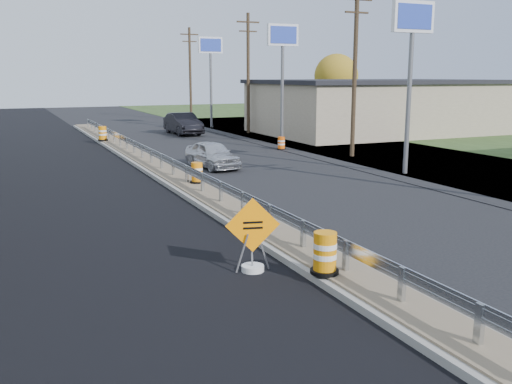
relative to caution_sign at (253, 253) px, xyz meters
name	(u,v)px	position (x,y,z in m)	size (l,w,h in m)	color
ground	(221,207)	(1.72, 6.63, -0.46)	(140.00, 140.00, 0.00)	black
milled_overlay	(62,173)	(-2.68, 16.63, -0.45)	(7.20, 120.00, 0.01)	black
median	(162,171)	(1.72, 14.63, -0.35)	(1.60, 55.00, 0.23)	gray
guardrail	(156,155)	(1.72, 15.63, 0.27)	(0.10, 46.15, 0.72)	silver
retail_building_near	(375,106)	(22.71, 26.63, 1.70)	(18.50, 12.50, 4.27)	tan
pylon_sign_south	(412,33)	(12.22, 9.63, 6.02)	(2.20, 0.30, 7.90)	slate
pylon_sign_mid	(283,46)	(12.22, 22.63, 6.02)	(2.20, 0.30, 7.90)	slate
pylon_sign_north	(210,54)	(12.22, 36.63, 6.02)	(2.20, 0.30, 7.90)	slate
utility_pole_smid	(355,69)	(13.22, 15.63, 4.48)	(1.90, 0.26, 9.40)	#473523
utility_pole_nmid	(248,71)	(13.22, 30.63, 4.48)	(1.90, 0.26, 9.40)	#473523
utility_pole_north	(190,72)	(13.22, 45.63, 4.48)	(1.90, 0.26, 9.40)	#473523
tree_far_yellow	(336,76)	(27.72, 40.63, 4.08)	(4.62, 4.62, 6.86)	#473523
caution_sign	(253,253)	(0.00, 0.00, 0.00)	(1.27, 0.55, 1.80)	white
barrel_median_near	(325,254)	(1.17, -1.35, 0.23)	(0.65, 0.65, 0.95)	black
barrel_median_mid	(197,173)	(2.07, 10.33, 0.18)	(0.58, 0.58, 0.85)	black
barrel_median_far	(103,134)	(1.17, 27.89, 0.24)	(0.66, 0.66, 0.97)	black
barrel_shoulder_near	(281,143)	(10.92, 20.13, -0.07)	(0.55, 0.55, 0.81)	black
barrel_shoulder_far	(168,123)	(8.72, 38.36, -0.03)	(0.61, 0.61, 0.89)	black
car_silver	(212,154)	(4.49, 15.15, 0.22)	(1.60, 3.98, 1.36)	silver
car_dark_mid	(183,124)	(8.13, 31.93, 0.39)	(1.79, 5.14, 1.69)	black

